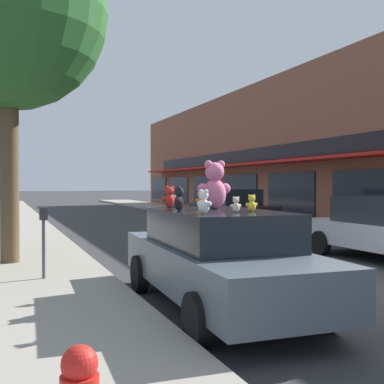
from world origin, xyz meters
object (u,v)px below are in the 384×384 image
Objects in this scene: teddy_bear_yellow at (252,203)px; street_tree at (8,12)px; teddy_bear_giant at (215,186)px; teddy_bear_teal at (174,201)px; teddy_bear_orange at (201,200)px; parked_car_far_right at (231,209)px; teddy_bear_red at (170,197)px; parking_meter at (44,233)px; plush_art_car at (218,257)px; teddy_bear_green at (252,204)px; teddy_bear_white at (204,202)px; teddy_bear_black at (179,199)px; teddy_bear_cream at (236,205)px.

street_tree is (-3.07, 5.21, 3.97)m from teddy_bear_yellow.
teddy_bear_teal is (-0.41, 0.74, -0.26)m from teddy_bear_giant.
teddy_bear_orange reaches higher than parked_car_far_right.
teddy_bear_red reaches higher than parking_meter.
teddy_bear_red is 5.90m from street_tree.
plush_art_car is at bearing 107.75° from teddy_bear_teal.
teddy_bear_teal is (-0.66, 1.49, -0.00)m from teddy_bear_green.
teddy_bear_white reaches higher than teddy_bear_yellow.
teddy_bear_black is 3.00m from parking_meter.
teddy_bear_cream is 7.18m from street_tree.
plush_art_car is 19.66× the size of teddy_bear_yellow.
teddy_bear_teal is at bearing -121.01° from parked_car_far_right.
street_tree reaches higher than teddy_bear_cream.
teddy_bear_yellow reaches higher than teddy_bear_teal.
teddy_bear_white is at bearing 21.58° from teddy_bear_black.
teddy_bear_black is 1.63× the size of teddy_bear_cream.
parking_meter is at bearing -41.37° from teddy_bear_giant.
teddy_bear_black is 1.01× the size of teddy_bear_red.
teddy_bear_giant reaches higher than teddy_bear_white.
teddy_bear_orange is (0.50, 0.04, 0.02)m from teddy_bear_teal.
teddy_bear_cream is at bearing 113.01° from teddy_bear_orange.
teddy_bear_yellow is (0.16, -0.90, -0.25)m from teddy_bear_giant.
teddy_bear_giant is 0.82m from teddy_bear_orange.
plush_art_car is at bearing -60.14° from teddy_bear_white.
street_tree reaches higher than plush_art_car.
parked_car_far_right is at bearing 171.93° from teddy_bear_black.
teddy_bear_green is 0.03× the size of street_tree.
teddy_bear_green is at bearing -48.03° from parking_meter.
teddy_bear_yellow is at bearing 71.49° from teddy_bear_black.
plush_art_car is 21.86× the size of teddy_bear_teal.
parked_car_far_right is at bearing -110.31° from teddy_bear_yellow.
teddy_bear_giant is at bearing -75.07° from teddy_bear_yellow.
teddy_bear_yellow is 1.68m from teddy_bear_orange.
teddy_bear_red reaches higher than teddy_bear_yellow.
teddy_bear_black reaches higher than teddy_bear_orange.
teddy_bear_red is (-0.12, -0.14, 0.07)m from teddy_bear_teal.
teddy_bear_giant reaches higher than parking_meter.
parked_car_far_right reaches higher than plush_art_car.
plush_art_car is at bearing 73.66° from teddy_bear_giant.
teddy_bear_giant reaches higher than teddy_bear_teal.
teddy_bear_green is 0.05× the size of parked_car_far_right.
teddy_bear_yellow reaches higher than teddy_bear_cream.
teddy_bear_white reaches higher than teddy_bear_green.
teddy_bear_teal is 11.57m from parked_car_far_right.
teddy_bear_black is at bearing 77.96° from teddy_bear_teal.
teddy_bear_red is (-0.78, 1.35, 0.06)m from teddy_bear_green.
teddy_bear_white reaches higher than plush_art_car.
parked_car_far_right is at bearing 36.80° from street_tree.
teddy_bear_giant is (0.12, 0.38, 1.05)m from plush_art_car.
street_tree is 5.93× the size of parking_meter.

